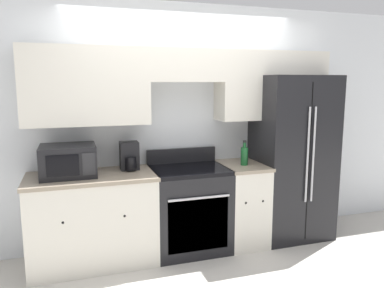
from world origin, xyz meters
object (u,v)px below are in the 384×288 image
(refrigerator, at_px, (291,157))
(microwave, at_px, (68,161))
(bottle, at_px, (244,155))
(oven_range, at_px, (189,208))

(refrigerator, relative_size, microwave, 3.64)
(refrigerator, height_order, bottle, refrigerator)
(oven_range, distance_m, refrigerator, 1.32)
(oven_range, height_order, bottle, bottle)
(bottle, bearing_deg, refrigerator, 7.45)
(oven_range, distance_m, bottle, 0.81)
(refrigerator, bearing_deg, bottle, -172.55)
(oven_range, relative_size, bottle, 3.93)
(refrigerator, xyz_separation_m, bottle, (-0.63, -0.08, 0.07))
(microwave, relative_size, bottle, 1.90)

